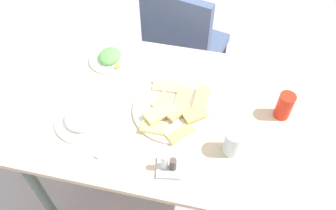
# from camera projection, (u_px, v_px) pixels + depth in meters

# --- Properties ---
(ground_plane) EXTENTS (6.00, 6.00, 0.00)m
(ground_plane) POSITION_uv_depth(u_px,v_px,m) (165.00, 186.00, 2.06)
(ground_plane) COLOR #AEA1A4
(dining_table) EXTENTS (1.16, 0.81, 0.75)m
(dining_table) POSITION_uv_depth(u_px,v_px,m) (164.00, 120.00, 1.55)
(dining_table) COLOR beige
(dining_table) RESTS_ON ground_plane
(dining_chair) EXTENTS (0.51, 0.51, 0.92)m
(dining_chair) POSITION_uv_depth(u_px,v_px,m) (182.00, 44.00, 2.07)
(dining_chair) COLOR #49597F
(dining_chair) RESTS_ON ground_plane
(pide_platter) EXTENTS (0.35, 0.35, 0.04)m
(pide_platter) POSITION_uv_depth(u_px,v_px,m) (174.00, 109.00, 1.46)
(pide_platter) COLOR white
(pide_platter) RESTS_ON dining_table
(salad_plate_greens) EXTENTS (0.20, 0.20, 0.05)m
(salad_plate_greens) POSITION_uv_depth(u_px,v_px,m) (110.00, 57.00, 1.66)
(salad_plate_greens) COLOR white
(salad_plate_greens) RESTS_ON dining_table
(salad_plate_rice) EXTENTS (0.23, 0.23, 0.05)m
(salad_plate_rice) POSITION_uv_depth(u_px,v_px,m) (82.00, 118.00, 1.42)
(salad_plate_rice) COLOR white
(salad_plate_rice) RESTS_ON dining_table
(soda_can) EXTENTS (0.08, 0.08, 0.12)m
(soda_can) POSITION_uv_depth(u_px,v_px,m) (284.00, 106.00, 1.41)
(soda_can) COLOR red
(soda_can) RESTS_ON dining_table
(drinking_glass) EXTENTS (0.07, 0.07, 0.11)m
(drinking_glass) POSITION_uv_depth(u_px,v_px,m) (233.00, 142.00, 1.30)
(drinking_glass) COLOR silver
(drinking_glass) RESTS_ON dining_table
(paper_napkin) EXTENTS (0.18, 0.18, 0.00)m
(paper_napkin) POSITION_uv_depth(u_px,v_px,m) (116.00, 160.00, 1.32)
(paper_napkin) COLOR white
(paper_napkin) RESTS_ON dining_table
(fork) EXTENTS (0.18, 0.05, 0.00)m
(fork) POSITION_uv_depth(u_px,v_px,m) (115.00, 164.00, 1.31)
(fork) COLOR silver
(fork) RESTS_ON paper_napkin
(spoon) EXTENTS (0.18, 0.06, 0.00)m
(spoon) POSITION_uv_depth(u_px,v_px,m) (117.00, 156.00, 1.33)
(spoon) COLOR silver
(spoon) RESTS_ON paper_napkin
(condiment_caddy) EXTENTS (0.10, 0.10, 0.09)m
(condiment_caddy) POSITION_uv_depth(u_px,v_px,m) (168.00, 165.00, 1.28)
(condiment_caddy) COLOR #B2B2B7
(condiment_caddy) RESTS_ON dining_table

